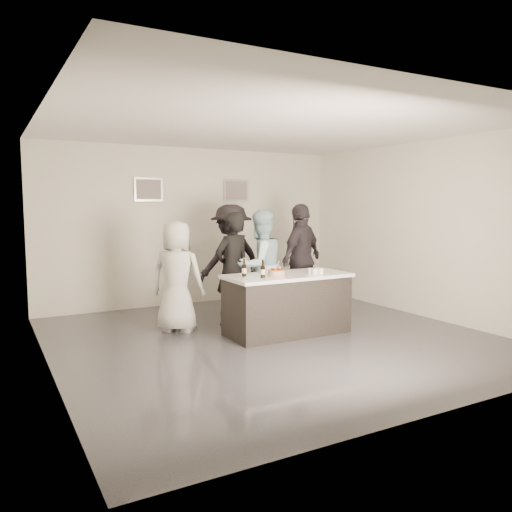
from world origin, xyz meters
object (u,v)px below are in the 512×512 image
bar_counter (287,304)px  beer_bottle_a (244,267)px  person_main_black (233,269)px  person_main_blue (260,266)px  person_guest_left (177,277)px  person_guest_back (231,260)px  cake (276,273)px  beer_bottle_b (263,269)px  person_guest_right (301,259)px

bar_counter → beer_bottle_a: beer_bottle_a is taller
person_main_black → person_main_blue: (0.48, -0.05, 0.02)m
person_main_blue → person_guest_left: person_main_blue is taller
person_main_blue → person_guest_left: 1.41m
bar_counter → person_guest_back: 1.71m
bar_counter → cake: bearing=-159.7°
beer_bottle_b → person_guest_left: bearing=129.1°
beer_bottle_b → person_guest_left: (-0.88, 1.08, -0.19)m
bar_counter → person_guest_right: 1.53m
cake → person_guest_right: bearing=43.5°
bar_counter → person_main_black: bearing=116.7°
bar_counter → beer_bottle_b: bearing=-162.9°
cake → person_main_black: bearing=102.0°
person_guest_right → person_guest_back: bearing=-53.3°
beer_bottle_a → person_guest_left: (-0.71, 0.83, -0.19)m
beer_bottle_a → person_main_blue: (0.69, 0.76, -0.11)m
person_guest_left → person_main_blue: bearing=-141.1°
person_main_blue → person_guest_right: 0.97m
beer_bottle_a → person_guest_right: bearing=30.7°
bar_counter → beer_bottle_a: (-0.67, 0.09, 0.58)m
cake → person_main_black: (-0.21, 1.00, -0.03)m
person_main_blue → person_main_black: bearing=-15.9°
beer_bottle_b → person_guest_back: (0.38, 1.78, -0.07)m
person_main_blue → person_guest_right: size_ratio=0.95×
beer_bottle_b → person_guest_right: person_guest_right is taller
cake → person_guest_right: 1.67m
person_guest_right → person_main_blue: bearing=-13.5°
cake → person_main_blue: person_main_blue is taller
person_main_blue → cake: bearing=65.0°
person_guest_left → person_guest_back: (1.25, 0.70, 0.12)m
beer_bottle_a → person_guest_left: bearing=130.4°
bar_counter → person_main_blue: size_ratio=1.01×
person_guest_left → beer_bottle_a: bearing=172.2°
person_main_black → person_guest_right: (1.43, 0.15, 0.07)m
person_main_black → cake: bearing=88.7°
cake → person_main_black: 1.02m
cake → person_main_black: person_main_black is taller
person_main_blue → person_guest_left: (-1.40, 0.07, -0.08)m
beer_bottle_b → person_main_blue: bearing=62.4°
beer_bottle_a → person_main_blue: person_main_blue is taller
person_main_black → person_guest_left: size_ratio=1.07×
person_main_blue → beer_bottle_b: bearing=53.1°
bar_counter → cake: (-0.24, -0.09, 0.49)m
beer_bottle_b → bar_counter: bearing=17.1°
bar_counter → person_guest_back: (-0.13, 1.63, 0.51)m
cake → person_guest_right: person_guest_right is taller
cake → person_guest_left: bearing=138.3°
cake → beer_bottle_b: size_ratio=0.92×
beer_bottle_b → person_main_black: bearing=87.4°
bar_counter → person_guest_right: bearing=47.6°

